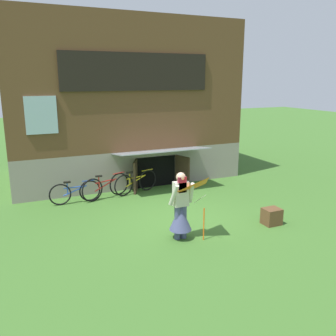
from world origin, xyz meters
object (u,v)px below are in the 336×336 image
(wooden_crate, at_px, (272,216))
(kite, at_px, (209,193))
(person, at_px, (181,211))
(bicycle_red, at_px, (106,186))
(bicycle_blue, at_px, (75,192))
(bicycle_yellow, at_px, (136,182))

(wooden_crate, bearing_deg, kite, -171.09)
(kite, relative_size, wooden_crate, 3.29)
(person, relative_size, bicycle_red, 0.98)
(person, distance_m, wooden_crate, 2.55)
(bicycle_red, height_order, wooden_crate, bicycle_red)
(bicycle_blue, bearing_deg, bicycle_red, 3.23)
(person, bearing_deg, kite, -49.08)
(wooden_crate, bearing_deg, person, 175.83)
(bicycle_yellow, height_order, bicycle_red, bicycle_red)
(kite, relative_size, bicycle_yellow, 0.90)
(bicycle_red, xyz_separation_m, bicycle_blue, (-0.96, -0.09, -0.03))
(kite, height_order, bicycle_yellow, kite)
(bicycle_blue, xyz_separation_m, wooden_crate, (4.29, -3.71, -0.13))
(bicycle_red, bearing_deg, bicycle_blue, 166.37)
(kite, distance_m, bicycle_blue, 4.69)
(bicycle_blue, height_order, wooden_crate, bicycle_blue)
(bicycle_yellow, bearing_deg, wooden_crate, -76.05)
(bicycle_yellow, xyz_separation_m, bicycle_blue, (-1.98, -0.19, -0.02))
(person, distance_m, kite, 0.86)
(person, bearing_deg, bicycle_blue, 116.65)
(wooden_crate, bearing_deg, bicycle_blue, 139.14)
(bicycle_blue, distance_m, wooden_crate, 5.68)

